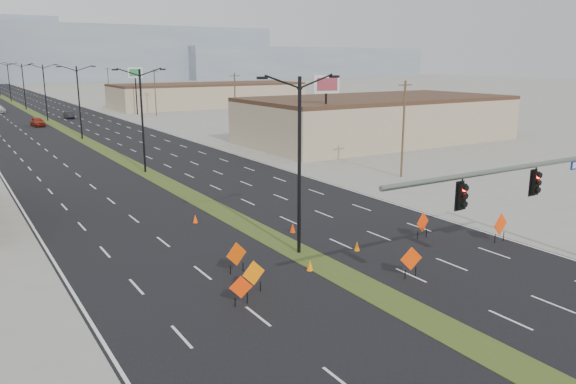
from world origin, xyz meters
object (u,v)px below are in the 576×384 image
pole_sign_east_far (135,76)px  cone_0 (293,228)px  streetlight_4 (24,85)px  construction_sign_0 (241,288)px  signal_mast (557,187)px  construction_sign_5 (423,223)px  construction_sign_1 (254,274)px  car_left (38,122)px  streetlight_1 (142,117)px  car_mid (69,115)px  streetlight_3 (45,91)px  streetlight_5 (9,81)px  pole_sign_east_near (326,91)px  cone_3 (195,219)px  construction_sign_3 (411,260)px  streetlight_0 (299,160)px  streetlight_2 (79,100)px  cone_1 (310,265)px  cone_2 (357,246)px  construction_sign_2 (236,255)px

pole_sign_east_far → cone_0: bearing=-106.6°
streetlight_4 → construction_sign_0: (-6.08, -116.58, -4.59)m
signal_mast → construction_sign_5: bearing=94.0°
construction_sign_1 → cone_0: size_ratio=2.62×
construction_sign_1 → construction_sign_5: construction_sign_5 is taller
streetlight_4 → car_left: (-2.85, -36.14, -4.67)m
streetlight_4 → construction_sign_5: (7.98, -113.78, -4.43)m
streetlight_1 → construction_sign_1: bearing=-98.9°
streetlight_4 → signal_mast: bearing=-86.0°
construction_sign_5 → cone_0: bearing=127.1°
cone_0 → construction_sign_1: bearing=-133.1°
signal_mast → car_mid: 96.69m
streetlight_3 → streetlight_1: bearing=-90.0°
streetlight_5 → pole_sign_east_near: size_ratio=1.09×
cone_3 → construction_sign_3: bearing=-70.0°
streetlight_0 → streetlight_2: size_ratio=1.00×
streetlight_4 → construction_sign_5: size_ratio=5.96×
streetlight_3 → car_mid: (4.19, 2.50, -4.77)m
cone_1 → car_left: bearing=91.3°
streetlight_0 → construction_sign_0: (-6.08, -4.58, -4.59)m
streetlight_5 → construction_sign_0: streetlight_5 is taller
cone_2 → construction_sign_0: bearing=-161.3°
streetlight_1 → construction_sign_0: streetlight_1 is taller
construction_sign_0 → construction_sign_2: (1.61, 3.63, 0.17)m
streetlight_5 → cone_3: 131.29m
streetlight_1 → construction_sign_2: size_ratio=5.93×
streetlight_4 → construction_sign_3: size_ratio=6.03×
streetlight_2 → streetlight_3: bearing=90.0°
signal_mast → streetlight_5: bearing=93.3°
construction_sign_0 → cone_1: bearing=39.1°
streetlight_0 → construction_sign_2: size_ratio=5.93×
cone_3 → streetlight_1: bearing=82.0°
signal_mast → streetlight_4: 122.30m
construction_sign_0 → streetlight_2: bearing=102.6°
pole_sign_east_near → construction_sign_5: bearing=-96.8°
streetlight_1 → construction_sign_3: (2.77, -34.19, -4.44)m
streetlight_0 → streetlight_3: bearing=90.0°
streetlight_4 → cone_1: streetlight_4 is taller
streetlight_3 → car_left: streetlight_3 is taller
construction_sign_3 → streetlight_2: bearing=104.6°
streetlight_2 → construction_sign_1: (-4.94, -59.68, -4.46)m
construction_sign_0 → cone_2: 9.67m
streetlight_2 → construction_sign_1: streetlight_2 is taller
cone_1 → pole_sign_east_near: bearing=53.2°
signal_mast → construction_sign_5: size_ratio=9.70×
car_mid → construction_sign_1: (-9.13, -90.18, 0.32)m
construction_sign_3 → construction_sign_5: 6.83m
streetlight_2 → pole_sign_east_far: bearing=60.9°
construction_sign_3 → streetlight_3: bearing=103.8°
streetlight_4 → construction_sign_3: bearing=-88.7°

